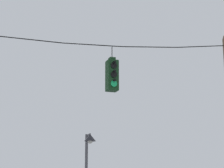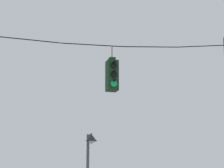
% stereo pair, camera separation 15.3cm
% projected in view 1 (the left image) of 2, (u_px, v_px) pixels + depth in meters
% --- Properties ---
extents(span_wire, '(13.50, 0.03, 0.57)m').
position_uv_depth(span_wire, '(32.00, 34.00, 13.01)').
color(span_wire, black).
extents(traffic_light_over_intersection, '(0.34, 0.58, 1.45)m').
position_uv_depth(traffic_light_over_intersection, '(112.00, 75.00, 13.55)').
color(traffic_light_over_intersection, '#143819').
extents(street_lamp, '(0.47, 0.81, 4.26)m').
position_uv_depth(street_lamp, '(88.00, 160.00, 17.59)').
color(street_lamp, '#515156').
rests_on(street_lamp, ground_plane).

